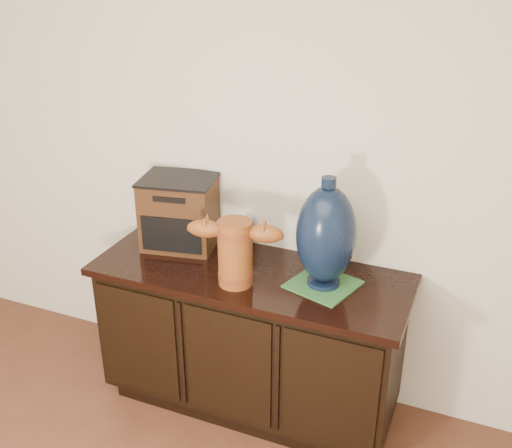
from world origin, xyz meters
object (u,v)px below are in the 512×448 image
at_px(sideboard, 250,338).
at_px(lamp_base, 326,235).
at_px(terracotta_vessel, 235,249).
at_px(tv_radio, 180,212).
at_px(spray_can, 247,232).

distance_m(sideboard, lamp_base, 0.70).
bearing_deg(lamp_base, terracotta_vessel, -160.20).
height_order(sideboard, terracotta_vessel, terracotta_vessel).
relative_size(tv_radio, spray_can, 2.46).
relative_size(terracotta_vessel, tv_radio, 1.08).
bearing_deg(lamp_base, tv_radio, 171.72).
bearing_deg(tv_radio, lamp_base, -18.75).
bearing_deg(sideboard, tv_radio, 163.75).
height_order(tv_radio, spray_can, tv_radio).
bearing_deg(tv_radio, terracotta_vessel, -41.38).
distance_m(sideboard, tv_radio, 0.70).
relative_size(lamp_base, spray_can, 3.09).
xyz_separation_m(terracotta_vessel, spray_can, (-0.09, 0.34, -0.09)).
distance_m(terracotta_vessel, tv_radio, 0.47).
bearing_deg(tv_radio, spray_can, 7.86).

